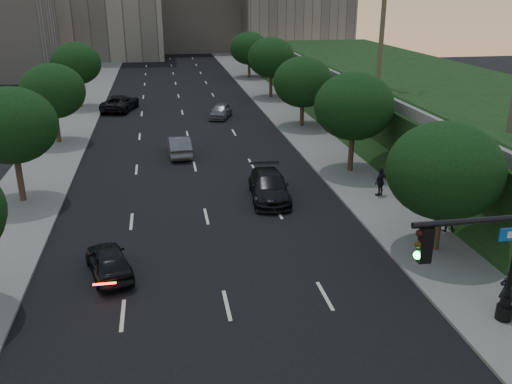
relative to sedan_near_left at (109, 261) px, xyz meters
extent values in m
cube|color=black|center=(4.70, 21.65, -0.66)|extent=(16.00, 140.00, 0.02)
cube|color=slate|center=(14.95, 21.65, -0.59)|extent=(4.50, 140.00, 0.15)
cube|color=slate|center=(-5.55, 21.65, -0.59)|extent=(4.50, 140.00, 0.15)
cube|color=black|center=(26.70, 19.65, 1.33)|extent=(18.00, 90.00, 4.00)
cube|color=slate|center=(18.20, 19.65, 3.68)|extent=(0.35, 90.00, 0.70)
cylinder|color=#38281C|center=(15.00, -0.35, 0.76)|extent=(0.36, 0.36, 2.86)
ellipsoid|color=black|center=(15.00, -0.35, 3.36)|extent=(5.20, 5.20, 4.42)
cylinder|color=#38281C|center=(15.00, 11.65, 0.94)|extent=(0.36, 0.36, 3.21)
ellipsoid|color=black|center=(15.00, 11.65, 3.86)|extent=(5.20, 5.20, 4.42)
cylinder|color=#38281C|center=(15.00, 24.65, 0.76)|extent=(0.36, 0.36, 2.86)
ellipsoid|color=black|center=(15.00, 24.65, 3.36)|extent=(5.20, 5.20, 4.42)
cylinder|color=#38281C|center=(15.00, 38.65, 0.94)|extent=(0.36, 0.36, 3.21)
ellipsoid|color=black|center=(15.00, 38.65, 3.86)|extent=(5.20, 5.20, 4.42)
cylinder|color=#38281C|center=(15.00, 53.65, 0.76)|extent=(0.36, 0.36, 2.86)
ellipsoid|color=black|center=(15.00, 53.65, 3.36)|extent=(5.20, 5.20, 4.42)
cylinder|color=#38281C|center=(-5.60, 9.65, 0.96)|extent=(0.36, 0.36, 3.26)
ellipsoid|color=black|center=(-5.60, 9.65, 3.92)|extent=(5.00, 5.00, 4.25)
cylinder|color=#38281C|center=(-5.60, 22.65, 0.83)|extent=(0.36, 0.36, 2.99)
ellipsoid|color=black|center=(-5.60, 22.65, 3.55)|extent=(5.00, 5.00, 4.25)
cylinder|color=#38281C|center=(-5.60, 36.65, 0.96)|extent=(0.36, 0.36, 3.26)
ellipsoid|color=black|center=(-5.60, 36.65, 3.92)|extent=(5.00, 5.00, 4.25)
cube|color=black|center=(8.86, -10.46, 5.08)|extent=(0.32, 0.22, 0.95)
sphere|color=black|center=(8.68, -10.46, 5.41)|extent=(0.20, 0.20, 0.20)
sphere|color=#3F2B0A|center=(8.68, -10.46, 5.11)|extent=(0.20, 0.20, 0.20)
sphere|color=#19F24C|center=(8.68, -10.46, 4.81)|extent=(0.20, 0.20, 0.20)
cylinder|color=black|center=(14.70, -6.26, -0.32)|extent=(0.60, 0.60, 0.70)
cylinder|color=black|center=(14.70, -6.26, 0.18)|extent=(0.40, 0.40, 0.40)
imported|color=black|center=(0.00, 0.00, 0.00)|extent=(2.56, 4.21, 1.34)
imported|color=#525359|center=(3.79, 17.62, 0.07)|extent=(1.75, 4.55, 1.48)
imported|color=black|center=(-1.45, 34.69, 0.13)|extent=(4.06, 6.24, 1.60)
imported|color=black|center=(8.61, 7.71, 0.10)|extent=(2.60, 5.50, 1.55)
imported|color=slate|center=(8.26, 29.54, 0.03)|extent=(2.92, 4.40, 1.39)
imported|color=black|center=(15.09, -5.69, 0.35)|extent=(0.66, 0.46, 1.74)
imported|color=black|center=(16.50, 1.39, 0.33)|extent=(0.91, 0.75, 1.69)
imported|color=black|center=(15.12, 6.72, 0.34)|extent=(1.08, 0.88, 1.72)
camera|label=1|loc=(2.63, -21.59, 11.01)|focal=38.00mm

